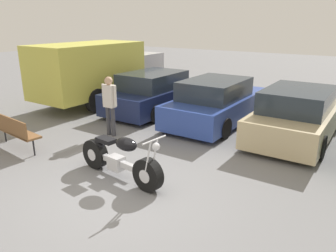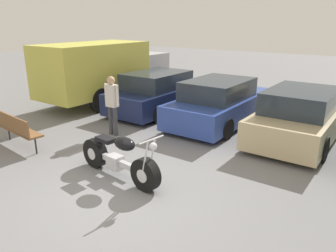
{
  "view_description": "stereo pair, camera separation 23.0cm",
  "coord_description": "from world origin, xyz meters",
  "views": [
    {
      "loc": [
        3.87,
        -4.15,
        3.19
      ],
      "look_at": [
        -0.13,
        1.86,
        0.85
      ],
      "focal_mm": 35.0,
      "sensor_mm": 36.0,
      "label": 1
    },
    {
      "loc": [
        4.06,
        -4.02,
        3.19
      ],
      "look_at": [
        -0.13,
        1.86,
        0.85
      ],
      "focal_mm": 35.0,
      "sensor_mm": 36.0,
      "label": 2
    }
  ],
  "objects": [
    {
      "name": "ground_plane",
      "position": [
        0.0,
        0.0,
        0.0
      ],
      "size": [
        60.0,
        60.0,
        0.0
      ],
      "primitive_type": "plane",
      "color": "slate"
    },
    {
      "name": "motorcycle",
      "position": [
        -0.47,
        0.51,
        0.43
      ],
      "size": [
        2.31,
        0.71,
        1.11
      ],
      "color": "black",
      "rests_on": "ground_plane"
    },
    {
      "name": "parked_car_navy",
      "position": [
        -3.0,
        5.39,
        0.66
      ],
      "size": [
        1.93,
        4.42,
        1.44
      ],
      "color": "#19234C",
      "rests_on": "ground_plane"
    },
    {
      "name": "parked_car_blue",
      "position": [
        -0.5,
        5.26,
        0.66
      ],
      "size": [
        1.93,
        4.42,
        1.44
      ],
      "color": "#2D479E",
      "rests_on": "ground_plane"
    },
    {
      "name": "parked_car_champagne",
      "position": [
        2.0,
        5.21,
        0.66
      ],
      "size": [
        1.93,
        4.42,
        1.44
      ],
      "color": "#C6B284",
      "rests_on": "ground_plane"
    },
    {
      "name": "delivery_truck",
      "position": [
        -5.61,
        5.16,
        1.33
      ],
      "size": [
        2.19,
        5.77,
        2.37
      ],
      "color": "#CCC64C",
      "rests_on": "ground_plane"
    },
    {
      "name": "park_bench",
      "position": [
        -3.78,
        0.24,
        0.55
      ],
      "size": [
        1.75,
        0.58,
        0.89
      ],
      "color": "brown",
      "rests_on": "ground_plane"
    },
    {
      "name": "person_standing",
      "position": [
        -2.48,
        2.41,
        1.02
      ],
      "size": [
        0.52,
        0.23,
        1.71
      ],
      "color": "#38383D",
      "rests_on": "ground_plane"
    }
  ]
}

